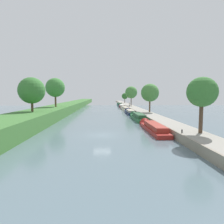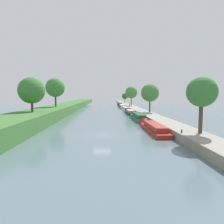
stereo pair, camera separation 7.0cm
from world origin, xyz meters
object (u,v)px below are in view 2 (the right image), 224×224
Objects in this scene: narrowboat_teal at (119,104)px; mooring_bollard_near at (182,131)px; narrowboat_red at (152,127)px; person_walking at (130,104)px; narrowboat_navy at (130,112)px; narrowboat_cream at (125,108)px; mooring_bollard_far at (121,103)px; narrowboat_green at (138,117)px; narrowboat_maroon at (122,106)px.

mooring_bollard_near is (1.73, -82.29, 0.73)m from narrowboat_teal.
narrowboat_red is 48.45m from person_walking.
narrowboat_navy reaches higher than narrowboat_cream.
narrowboat_red is 80.45m from mooring_bollard_far.
narrowboat_navy is at bearing -90.30° from narrowboat_cream.
mooring_bollard_far reaches higher than narrowboat_navy.
person_walking is at bearing 89.40° from mooring_bollard_near.
narrowboat_navy is 36.61m from mooring_bollard_near.
narrowboat_green is 34.06m from person_walking.
narrowboat_teal is at bearing -106.79° from mooring_bollard_far.
narrowboat_green is at bearing 94.75° from mooring_bollard_near.
narrowboat_green is 45.50m from narrowboat_maroon.
mooring_bollard_near reaches higher than narrowboat_red.
narrowboat_navy is 30.97m from narrowboat_maroon.
narrowboat_navy is 51.51m from mooring_bollard_far.
person_walking reaches higher than narrowboat_red.
mooring_bollard_near is at bearing -85.25° from narrowboat_green.
narrowboat_navy is (-0.03, 28.96, -0.01)m from narrowboat_red.
narrowboat_green reaches higher than narrowboat_navy.
narrowboat_red is at bearing -90.13° from narrowboat_maroon.
narrowboat_cream is 37.84× the size of mooring_bollard_far.
narrowboat_navy is at bearing -97.18° from person_walking.
mooring_bollard_near is (1.78, -52.44, 0.81)m from narrowboat_cream.
narrowboat_red is 59.93m from narrowboat_maroon.
narrowboat_red is 7.90× the size of person_walking.
narrowboat_teal is at bearing 91.21° from mooring_bollard_near.
narrowboat_navy reaches higher than narrowboat_maroon.
person_walking reaches higher than mooring_bollard_far.
narrowboat_red is 28.96m from narrowboat_navy.
narrowboat_green is at bearing -89.87° from narrowboat_navy.
narrowboat_cream is 52.48m from mooring_bollard_near.
mooring_bollard_far is (1.78, 35.58, 0.81)m from narrowboat_cream.
narrowboat_teal reaches higher than narrowboat_cream.
narrowboat_maroon is 30.63× the size of mooring_bollard_near.
narrowboat_teal is at bearing 90.13° from narrowboat_maroon.
narrowboat_cream is 35.64m from mooring_bollard_far.
narrowboat_red is at bearing -89.95° from narrowboat_navy.
narrowboat_maroon is 30.63× the size of mooring_bollard_far.
narrowboat_green reaches higher than narrowboat_cream.
narrowboat_maroon is (0.16, 30.97, 0.02)m from narrowboat_navy.
narrowboat_maroon reaches higher than narrowboat_cream.
narrowboat_maroon is 67.55m from mooring_bollard_near.
narrowboat_maroon is (0.14, 59.93, 0.02)m from narrowboat_red.
narrowboat_green reaches higher than mooring_bollard_near.
person_walking is at bearing -84.97° from narrowboat_teal.
narrowboat_cream is at bearing -123.85° from person_walking.
mooring_bollard_far is at bearing 85.26° from narrowboat_maroon.
mooring_bollard_far is (1.70, 20.50, 0.76)m from narrowboat_maroon.
narrowboat_green is 14.53m from narrowboat_navy.
mooring_bollard_near is at bearing -90.00° from mooring_bollard_far.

